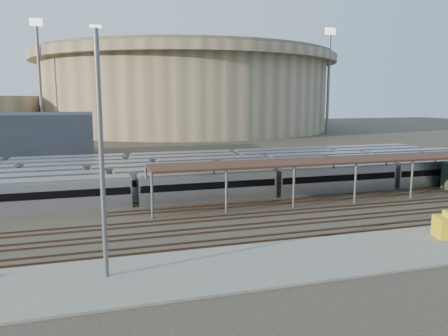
% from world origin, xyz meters
% --- Properties ---
extents(ground, '(420.00, 420.00, 0.00)m').
position_xyz_m(ground, '(0.00, 0.00, 0.00)').
color(ground, '#383026').
rests_on(ground, ground).
extents(apron, '(50.00, 9.00, 0.20)m').
position_xyz_m(apron, '(-5.00, -15.00, 0.10)').
color(apron, gray).
rests_on(apron, ground).
extents(subway_trains, '(130.55, 23.90, 3.60)m').
position_xyz_m(subway_trains, '(-0.50, 18.50, 1.80)').
color(subway_trains, '#ADACB1').
rests_on(subway_trains, ground).
extents(inspection_shed, '(60.30, 6.00, 5.30)m').
position_xyz_m(inspection_shed, '(22.00, 4.00, 4.98)').
color(inspection_shed, '#5D5E62').
rests_on(inspection_shed, ground).
extents(empty_tracks, '(170.00, 9.62, 0.18)m').
position_xyz_m(empty_tracks, '(0.00, -5.00, 0.09)').
color(empty_tracks, '#4C3323').
rests_on(empty_tracks, ground).
extents(stadium, '(124.00, 124.00, 32.50)m').
position_xyz_m(stadium, '(25.00, 140.00, 16.47)').
color(stadium, tan).
rests_on(stadium, ground).
extents(floodlight_0, '(4.00, 1.00, 38.40)m').
position_xyz_m(floodlight_0, '(-30.00, 110.00, 20.65)').
color(floodlight_0, '#5D5E62').
rests_on(floodlight_0, ground).
extents(floodlight_2, '(4.00, 1.00, 38.40)m').
position_xyz_m(floodlight_2, '(70.00, 100.00, 20.65)').
color(floodlight_2, '#5D5E62').
rests_on(floodlight_2, ground).
extents(floodlight_3, '(4.00, 1.00, 38.40)m').
position_xyz_m(floodlight_3, '(-10.00, 160.00, 20.65)').
color(floodlight_3, '#5D5E62').
rests_on(floodlight_3, ground).
extents(yard_light_pole, '(0.81, 0.36, 17.89)m').
position_xyz_m(yard_light_pole, '(-13.41, -14.22, 9.23)').
color(yard_light_pole, '#5D5E62').
rests_on(yard_light_pole, apron).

